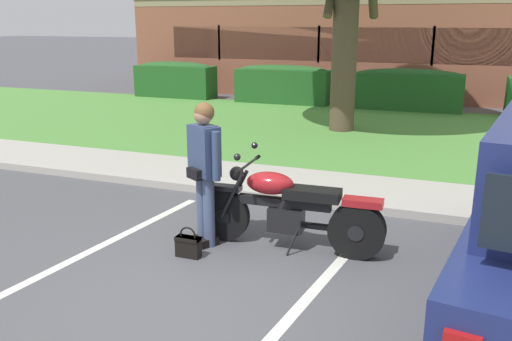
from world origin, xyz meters
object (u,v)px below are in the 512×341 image
Objects in this scene: motorcycle at (296,210)px; hedge_center_left at (283,84)px; hedge_left at (175,79)px; handbag at (188,245)px; rider_person at (204,164)px; hedge_center_right at (409,89)px; brick_building at (440,43)px.

motorcycle is 11.32m from hedge_center_left.
handbag is at bearing -60.37° from hedge_left.
rider_person is at bearing -59.36° from hedge_left.
hedge_center_left is 0.97× the size of hedge_center_right.
hedge_left and hedge_center_left have the same top height.
rider_person reaches higher than hedge_center_right.
hedge_center_right is 5.99m from brick_building.
hedge_left is at bearing 180.00° from hedge_center_left.
hedge_left is (-7.52, 10.71, 0.17)m from motorcycle.
brick_building reaches higher than motorcycle.
rider_person is 0.56× the size of hedge_center_right.
motorcycle is at bearing -90.96° from hedge_center_right.
rider_person is at bearing 85.59° from handbag.
hedge_center_left is (-2.63, 10.94, -0.34)m from rider_person.
hedge_left is at bearing -144.39° from brick_building.
hedge_center_right is (1.25, 11.34, 0.51)m from handbag.
motorcycle is 1.29m from handbag.
rider_person is 0.63× the size of hedge_left.
handbag is 0.12× the size of hedge_center_left.
hedge_center_right is (3.85, 0.00, -0.00)m from hedge_center_left.
motorcycle is at bearing 12.93° from rider_person.
hedge_center_right is at bearing 0.00° from hedge_left.
rider_person reaches higher than hedge_center_left.
hedge_center_left and hedge_center_right have the same top height.
motorcycle is 10.71m from hedge_center_right.
handbag is 11.42m from hedge_center_right.
brick_building is (0.67, 16.57, 1.28)m from motorcycle.
hedge_center_left reaches higher than handbag.
hedge_center_left is 0.14× the size of brick_building.
hedge_left is at bearing 120.64° from rider_person.
motorcycle is 0.74× the size of hedge_center_right.
hedge_left reaches higher than motorcycle.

